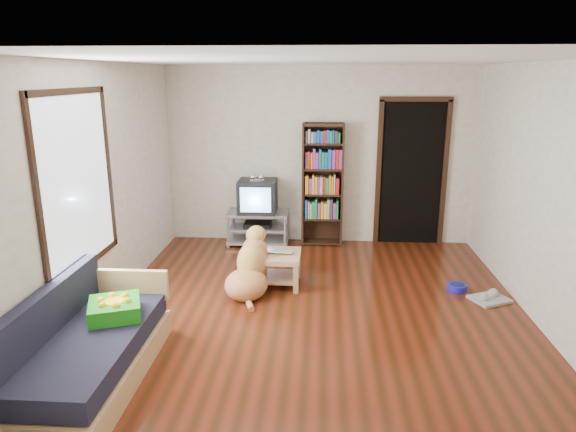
# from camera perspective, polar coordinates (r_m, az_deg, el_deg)

# --- Properties ---
(ground) EXTENTS (5.00, 5.00, 0.00)m
(ground) POSITION_cam_1_polar(r_m,az_deg,el_deg) (5.61, 3.12, -10.62)
(ground) COLOR #561E0E
(ground) RESTS_ON ground
(ceiling) EXTENTS (5.00, 5.00, 0.00)m
(ceiling) POSITION_cam_1_polar(r_m,az_deg,el_deg) (5.04, 3.57, 16.95)
(ceiling) COLOR white
(ceiling) RESTS_ON ground
(wall_back) EXTENTS (4.50, 0.00, 4.50)m
(wall_back) POSITION_cam_1_polar(r_m,az_deg,el_deg) (7.63, 3.53, 6.65)
(wall_back) COLOR beige
(wall_back) RESTS_ON ground
(wall_front) EXTENTS (4.50, 0.00, 4.50)m
(wall_front) POSITION_cam_1_polar(r_m,az_deg,el_deg) (2.80, 2.79, -9.20)
(wall_front) COLOR beige
(wall_front) RESTS_ON ground
(wall_left) EXTENTS (0.00, 5.00, 5.00)m
(wall_left) POSITION_cam_1_polar(r_m,az_deg,el_deg) (5.66, -20.12, 2.61)
(wall_left) COLOR beige
(wall_left) RESTS_ON ground
(wall_right) EXTENTS (0.00, 5.00, 5.00)m
(wall_right) POSITION_cam_1_polar(r_m,az_deg,el_deg) (5.63, 26.89, 1.81)
(wall_right) COLOR beige
(wall_right) RESTS_ON ground
(green_cushion) EXTENTS (0.55, 0.55, 0.14)m
(green_cushion) POSITION_cam_1_polar(r_m,az_deg,el_deg) (4.80, -18.70, -9.73)
(green_cushion) COLOR green
(green_cushion) RESTS_ON sofa
(laptop) EXTENTS (0.39, 0.28, 0.03)m
(laptop) POSITION_cam_1_polar(r_m,az_deg,el_deg) (6.11, -1.22, -4.15)
(laptop) COLOR silver
(laptop) RESTS_ON coffee_table
(dog_bowl) EXTENTS (0.22, 0.22, 0.08)m
(dog_bowl) POSITION_cam_1_polar(r_m,az_deg,el_deg) (6.42, 18.29, -7.55)
(dog_bowl) COLOR #1E1698
(dog_bowl) RESTS_ON ground
(grey_rag) EXTENTS (0.50, 0.46, 0.03)m
(grey_rag) POSITION_cam_1_polar(r_m,az_deg,el_deg) (6.30, 21.49, -8.59)
(grey_rag) COLOR gray
(grey_rag) RESTS_ON ground
(window) EXTENTS (0.03, 1.46, 1.70)m
(window) POSITION_cam_1_polar(r_m,az_deg,el_deg) (5.17, -22.35, 3.52)
(window) COLOR white
(window) RESTS_ON wall_left
(doorway) EXTENTS (1.03, 0.05, 2.19)m
(doorway) POSITION_cam_1_polar(r_m,az_deg,el_deg) (7.76, 13.57, 5.03)
(doorway) COLOR black
(doorway) RESTS_ON wall_back
(tv_stand) EXTENTS (0.90, 0.45, 0.50)m
(tv_stand) POSITION_cam_1_polar(r_m,az_deg,el_deg) (7.67, -3.35, -1.19)
(tv_stand) COLOR #99999E
(tv_stand) RESTS_ON ground
(crt_tv) EXTENTS (0.55, 0.52, 0.58)m
(crt_tv) POSITION_cam_1_polar(r_m,az_deg,el_deg) (7.57, -3.38, 2.29)
(crt_tv) COLOR black
(crt_tv) RESTS_ON tv_stand
(bookshelf) EXTENTS (0.60, 0.30, 1.80)m
(bookshelf) POSITION_cam_1_polar(r_m,az_deg,el_deg) (7.53, 3.87, 4.21)
(bookshelf) COLOR black
(bookshelf) RESTS_ON ground
(sofa) EXTENTS (0.80, 1.80, 0.80)m
(sofa) POSITION_cam_1_polar(r_m,az_deg,el_deg) (4.68, -21.43, -13.81)
(sofa) COLOR tan
(sofa) RESTS_ON ground
(coffee_table) EXTENTS (0.55, 0.55, 0.40)m
(coffee_table) POSITION_cam_1_polar(r_m,az_deg,el_deg) (6.19, -1.19, -5.23)
(coffee_table) COLOR tan
(coffee_table) RESTS_ON ground
(dog) EXTENTS (0.60, 0.96, 0.78)m
(dog) POSITION_cam_1_polar(r_m,az_deg,el_deg) (5.99, -4.20, -5.93)
(dog) COLOR tan
(dog) RESTS_ON ground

